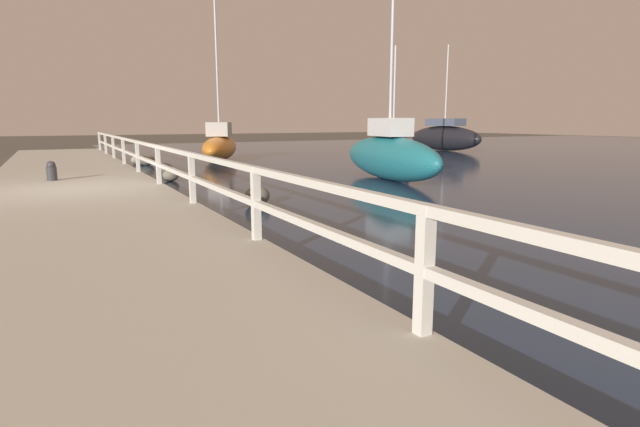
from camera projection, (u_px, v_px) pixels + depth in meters
ground_plane at (76, 203)px, 11.17m from camera, size 120.00×120.00×0.00m
dock_walkway at (76, 196)px, 11.14m from camera, size 3.85×36.00×0.31m
railing at (158, 157)px, 11.84m from camera, size 0.10×32.50×0.93m
boulder_mid_strip at (142, 161)px, 20.54m from camera, size 0.50×0.45×0.37m
boulder_downstream at (171, 175)px, 15.11m from camera, size 0.49×0.44×0.37m
boulder_near_dock at (257, 196)px, 10.82m from camera, size 0.55×0.49×0.41m
boulder_water_edge at (137, 160)px, 20.95m from camera, size 0.49×0.44×0.37m
boulder_far_strip at (165, 169)px, 16.96m from camera, size 0.54×0.48×0.40m
boulder_upstream at (147, 160)px, 20.49m from camera, size 0.59×0.53×0.44m
mooring_bollard at (52, 171)px, 12.61m from camera, size 0.24×0.24×0.49m
sailboat_teal at (389, 155)px, 15.40m from camera, size 2.05×5.90×6.36m
sailboat_navy at (393, 144)px, 22.04m from camera, size 1.85×3.46×4.97m
sailboat_orange at (220, 146)px, 23.23m from camera, size 3.60×5.72×7.52m
sailboat_black at (444, 137)px, 30.93m from camera, size 1.57×5.93×6.32m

